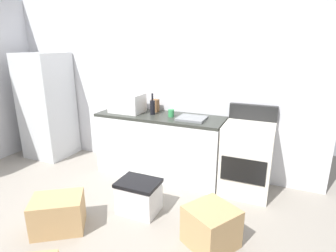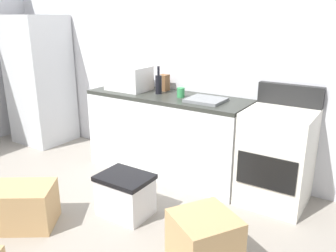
{
  "view_description": "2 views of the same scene",
  "coord_description": "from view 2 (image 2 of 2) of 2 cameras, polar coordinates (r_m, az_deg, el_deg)",
  "views": [
    {
      "loc": [
        1.86,
        -2.13,
        1.84
      ],
      "look_at": [
        0.65,
        0.69,
        0.92
      ],
      "focal_mm": 29.01,
      "sensor_mm": 36.0,
      "label": 1
    },
    {
      "loc": [
        2.3,
        -1.87,
        1.72
      ],
      "look_at": [
        0.65,
        0.68,
        0.75
      ],
      "focal_mm": 37.17,
      "sensor_mm": 36.0,
      "label": 2
    }
  ],
  "objects": [
    {
      "name": "refrigerator",
      "position": [
        5.12,
        -20.22,
        7.04
      ],
      "size": [
        0.68,
        0.66,
        1.72
      ],
      "primitive_type": "cube",
      "color": "silver",
      "rests_on": "ground_plane"
    },
    {
      "name": "kitchen_counter",
      "position": [
        3.88,
        -0.14,
        -1.38
      ],
      "size": [
        1.8,
        0.6,
        0.9
      ],
      "color": "silver",
      "rests_on": "ground_plane"
    },
    {
      "name": "microwave",
      "position": [
        4.01,
        -6.46,
        7.81
      ],
      "size": [
        0.46,
        0.34,
        0.27
      ],
      "primitive_type": "cube",
      "color": "white",
      "rests_on": "kitchen_counter"
    },
    {
      "name": "coffee_mug",
      "position": [
        3.64,
        2.11,
        5.51
      ],
      "size": [
        0.08,
        0.08,
        0.1
      ],
      "primitive_type": "cylinder",
      "color": "#338C4C",
      "rests_on": "kitchen_counter"
    },
    {
      "name": "wine_bottle",
      "position": [
        3.79,
        -1.55,
        6.93
      ],
      "size": [
        0.07,
        0.07,
        0.3
      ],
      "color": "black",
      "rests_on": "kitchen_counter"
    },
    {
      "name": "wall_back",
      "position": [
        4.14,
        -1.0,
        11.93
      ],
      "size": [
        5.0,
        0.1,
        2.6
      ],
      "primitive_type": "cube",
      "color": "silver",
      "rests_on": "ground_plane"
    },
    {
      "name": "sink_basin",
      "position": [
        3.48,
        6.23,
        4.26
      ],
      "size": [
        0.36,
        0.32,
        0.03
      ],
      "primitive_type": "cube",
      "color": "slate",
      "rests_on": "kitchen_counter"
    },
    {
      "name": "knife_block",
      "position": [
        3.96,
        -0.69,
        7.12
      ],
      "size": [
        0.1,
        0.1,
        0.18
      ],
      "primitive_type": "cube",
      "color": "brown",
      "rests_on": "kitchen_counter"
    },
    {
      "name": "storage_bin",
      "position": [
        3.18,
        -7.01,
        -11.12
      ],
      "size": [
        0.46,
        0.36,
        0.38
      ],
      "color": "silver",
      "rests_on": "ground_plane"
    },
    {
      "name": "cardboard_box_large",
      "position": [
        3.25,
        -22.57,
        -12.06
      ],
      "size": [
        0.62,
        0.59,
        0.36
      ],
      "primitive_type": "cube",
      "rotation": [
        0.0,
        0.0,
        0.6
      ],
      "color": "tan",
      "rests_on": "ground_plane"
    },
    {
      "name": "stove_oven",
      "position": [
        3.41,
        17.41,
        -4.71
      ],
      "size": [
        0.6,
        0.61,
        1.1
      ],
      "color": "silver",
      "rests_on": "ground_plane"
    },
    {
      "name": "cardboard_box_medium",
      "position": [
        2.62,
        5.93,
        -18.12
      ],
      "size": [
        0.58,
        0.58,
        0.39
      ],
      "primitive_type": "cube",
      "rotation": [
        0.0,
        0.0,
        -0.55
      ],
      "color": "tan",
      "rests_on": "ground_plane"
    },
    {
      "name": "ground_plane",
      "position": [
        3.43,
        -15.9,
        -13.15
      ],
      "size": [
        6.0,
        6.0,
        0.0
      ],
      "primitive_type": "plane",
      "color": "gray"
    }
  ]
}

